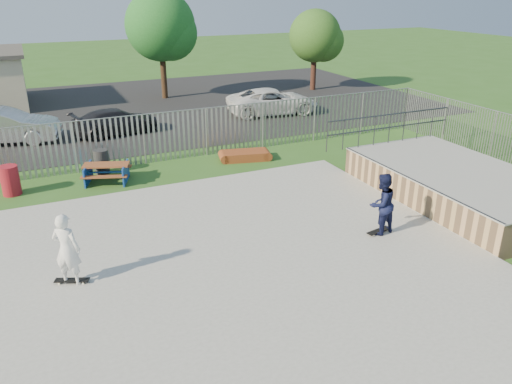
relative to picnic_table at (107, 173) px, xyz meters
name	(u,v)px	position (x,y,z in m)	size (l,w,h in m)	color
ground	(190,280)	(0.74, -7.55, -0.35)	(120.00, 120.00, 0.00)	#315C1F
concrete_slab	(190,277)	(0.74, -7.55, -0.27)	(15.00, 12.00, 0.15)	#999994
quarter_pipe	(456,185)	(10.23, -6.51, 0.21)	(5.50, 7.05, 2.19)	tan
fence	(175,175)	(1.74, -2.96, 0.65)	(26.04, 16.02, 2.00)	gray
picnic_table	(107,173)	(0.00, 0.00, 0.00)	(1.96, 1.79, 0.68)	brown
funbox	(245,155)	(5.55, 0.23, -0.17)	(1.92, 1.26, 0.35)	brown
trash_bin_red	(10,180)	(-3.17, 0.13, 0.16)	(0.61, 0.61, 1.02)	maroon
trash_bin_grey	(102,162)	(-0.02, 1.03, 0.11)	(0.55, 0.55, 0.92)	#28282B
parking_lot	(88,112)	(0.74, 11.45, -0.34)	(40.00, 18.00, 0.02)	black
car_silver	(3,126)	(-3.40, 6.82, 0.45)	(1.65, 4.74, 1.56)	silver
car_dark	(116,121)	(1.46, 6.28, 0.27)	(1.68, 4.14, 1.20)	black
car_white	(273,101)	(10.05, 6.82, 0.37)	(2.31, 5.01, 1.39)	white
tree_mid	(160,26)	(5.71, 13.47, 4.02)	(4.21, 4.21, 6.49)	#3B2617
tree_right	(315,36)	(15.66, 11.97, 3.19)	(3.41, 3.41, 5.26)	#402219
skateboard_a	(379,231)	(6.29, -7.64, -0.16)	(0.82, 0.34, 0.08)	black
skateboard_b	(72,281)	(-1.89, -6.74, -0.16)	(0.81, 0.50, 0.08)	black
skater_navy	(381,204)	(6.29, -7.64, 0.69)	(0.86, 0.67, 1.77)	#12173A
skater_white	(67,249)	(-1.89, -6.74, 0.69)	(0.65, 0.42, 1.77)	white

